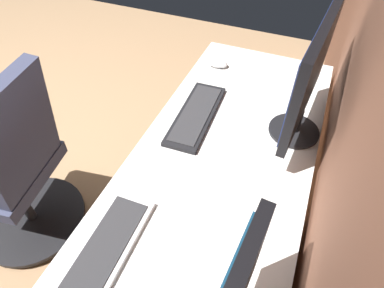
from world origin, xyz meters
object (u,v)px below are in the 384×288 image
monitor_primary (310,76)px  keyboard_spare (196,115)px  drawer_pedestal (202,264)px  keyboard_main (102,255)px  mouse_main (217,63)px  office_chair (16,175)px

monitor_primary → keyboard_spare: monitor_primary is taller
drawer_pedestal → keyboard_main: size_ratio=1.64×
drawer_pedestal → keyboard_main: 0.52m
mouse_main → office_chair: 1.10m
mouse_main → office_chair: bearing=-40.7°
keyboard_main → mouse_main: mouse_main is taller
keyboard_spare → office_chair: (0.41, -0.73, -0.28)m
mouse_main → keyboard_main: bearing=1.0°
drawer_pedestal → office_chair: (-0.02, -0.94, 0.11)m
mouse_main → office_chair: size_ratio=0.11×
drawer_pedestal → mouse_main: 0.95m
keyboard_spare → mouse_main: (-0.40, -0.04, 0.01)m
keyboard_main → office_chair: 0.81m
office_chair → mouse_main: bearing=139.3°
monitor_primary → keyboard_main: bearing=-29.7°
monitor_primary → mouse_main: (-0.33, -0.44, -0.25)m
keyboard_main → office_chair: size_ratio=0.44×
monitor_primary → mouse_main: monitor_primary is taller
monitor_primary → keyboard_main: size_ratio=1.26×
monitor_primary → mouse_main: 0.60m
monitor_primary → drawer_pedestal: bearing=-21.5°
keyboard_main → mouse_main: (-1.07, -0.02, 0.01)m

